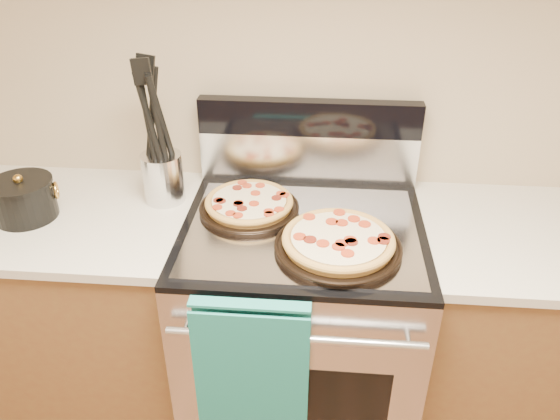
# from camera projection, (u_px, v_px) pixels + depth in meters

# --- Properties ---
(wall_back) EXTENTS (4.00, 0.00, 4.00)m
(wall_back) POSITION_uv_depth(u_px,v_px,m) (311.00, 58.00, 1.79)
(wall_back) COLOR #C2AB8C
(wall_back) RESTS_ON ground
(range_body) EXTENTS (0.76, 0.68, 0.90)m
(range_body) POSITION_uv_depth(u_px,v_px,m) (300.00, 336.00, 1.95)
(range_body) COLOR #B7B7BC
(range_body) RESTS_ON ground
(oven_window) EXTENTS (0.56, 0.01, 0.40)m
(oven_window) POSITION_uv_depth(u_px,v_px,m) (294.00, 414.00, 1.67)
(oven_window) COLOR black
(oven_window) RESTS_ON range_body
(cooktop) EXTENTS (0.76, 0.68, 0.02)m
(cooktop) POSITION_uv_depth(u_px,v_px,m) (303.00, 228.00, 1.72)
(cooktop) COLOR black
(cooktop) RESTS_ON range_body
(backsplash_lower) EXTENTS (0.76, 0.06, 0.18)m
(backsplash_lower) POSITION_uv_depth(u_px,v_px,m) (308.00, 157.00, 1.93)
(backsplash_lower) COLOR silver
(backsplash_lower) RESTS_ON cooktop
(backsplash_upper) EXTENTS (0.76, 0.06, 0.12)m
(backsplash_upper) POSITION_uv_depth(u_px,v_px,m) (309.00, 117.00, 1.85)
(backsplash_upper) COLOR black
(backsplash_upper) RESTS_ON backsplash_lower
(oven_handle) EXTENTS (0.70, 0.03, 0.03)m
(oven_handle) POSITION_uv_depth(u_px,v_px,m) (295.00, 339.00, 1.45)
(oven_handle) COLOR silver
(oven_handle) RESTS_ON range_body
(dish_towel) EXTENTS (0.32, 0.05, 0.42)m
(dish_towel) POSITION_uv_depth(u_px,v_px,m) (252.00, 363.00, 1.51)
(dish_towel) COLOR #176174
(dish_towel) RESTS_ON oven_handle
(foil_sheet) EXTENTS (0.70, 0.55, 0.01)m
(foil_sheet) POSITION_uv_depth(u_px,v_px,m) (303.00, 230.00, 1.69)
(foil_sheet) COLOR gray
(foil_sheet) RESTS_ON cooktop
(cabinet_left) EXTENTS (1.00, 0.62, 0.88)m
(cabinet_left) POSITION_uv_depth(u_px,v_px,m) (67.00, 318.00, 2.05)
(cabinet_left) COLOR brown
(cabinet_left) RESTS_ON ground
(countertop_left) EXTENTS (1.02, 0.64, 0.03)m
(countertop_left) POSITION_uv_depth(u_px,v_px,m) (40.00, 215.00, 1.82)
(countertop_left) COLOR beige
(countertop_left) RESTS_ON cabinet_left
(cabinet_right) EXTENTS (1.00, 0.62, 0.88)m
(cabinet_right) POSITION_uv_depth(u_px,v_px,m) (550.00, 347.00, 1.92)
(cabinet_right) COLOR brown
(cabinet_right) RESTS_ON ground
(pepperoni_pizza_back) EXTENTS (0.37, 0.37, 0.04)m
(pepperoni_pizza_back) POSITION_uv_depth(u_px,v_px,m) (249.00, 204.00, 1.77)
(pepperoni_pizza_back) COLOR #B07D35
(pepperoni_pizza_back) RESTS_ON foil_sheet
(pepperoni_pizza_front) EXTENTS (0.47, 0.47, 0.05)m
(pepperoni_pizza_front) POSITION_uv_depth(u_px,v_px,m) (338.00, 242.00, 1.58)
(pepperoni_pizza_front) COLOR #B07D35
(pepperoni_pizza_front) RESTS_ON foil_sheet
(utensil_crock) EXTENTS (0.15, 0.15, 0.17)m
(utensil_crock) POSITION_uv_depth(u_px,v_px,m) (163.00, 178.00, 1.83)
(utensil_crock) COLOR silver
(utensil_crock) RESTS_ON countertop_left
(saucepan) EXTENTS (0.25, 0.25, 0.12)m
(saucepan) POSITION_uv_depth(u_px,v_px,m) (24.00, 201.00, 1.75)
(saucepan) COLOR black
(saucepan) RESTS_ON countertop_left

